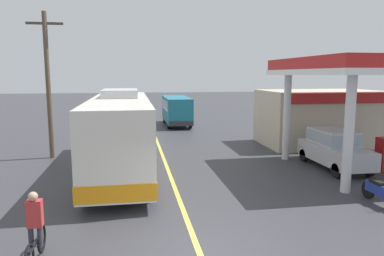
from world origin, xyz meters
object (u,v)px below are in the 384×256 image
at_px(minibus_opposing_lane, 177,108).
at_px(coach_bus_main, 121,134).
at_px(motorcycle_parked_forecourt, 379,191).
at_px(pedestrian_near_pump, 323,139).
at_px(cyclist_on_shoulder, 35,231).
at_px(car_trailing_behind_bus, 128,111).
at_px(car_at_pump, 334,147).

bearing_deg(minibus_opposing_lane, coach_bus_main, -106.57).
bearing_deg(motorcycle_parked_forecourt, minibus_opposing_lane, 102.48).
xyz_separation_m(coach_bus_main, pedestrian_near_pump, (10.63, 1.30, -0.79)).
relative_size(cyclist_on_shoulder, car_trailing_behind_bus, 0.43).
height_order(motorcycle_parked_forecourt, car_trailing_behind_bus, car_trailing_behind_bus).
bearing_deg(cyclist_on_shoulder, car_trailing_behind_bus, 85.65).
xyz_separation_m(motorcycle_parked_forecourt, pedestrian_near_pump, (1.85, 7.01, 0.49)).
relative_size(motorcycle_parked_forecourt, car_trailing_behind_bus, 0.43).
xyz_separation_m(cyclist_on_shoulder, motorcycle_parked_forecourt, (10.53, 2.15, -0.34)).
xyz_separation_m(motorcycle_parked_forecourt, car_trailing_behind_bus, (-8.61, 23.00, 0.57)).
relative_size(cyclist_on_shoulder, motorcycle_parked_forecourt, 1.01).
height_order(cyclist_on_shoulder, motorcycle_parked_forecourt, cyclist_on_shoulder).
bearing_deg(coach_bus_main, pedestrian_near_pump, 7.00).
xyz_separation_m(cyclist_on_shoulder, pedestrian_near_pump, (12.37, 9.16, 0.15)).
relative_size(coach_bus_main, pedestrian_near_pump, 6.65).
bearing_deg(car_at_pump, coach_bus_main, 174.02).
height_order(minibus_opposing_lane, cyclist_on_shoulder, minibus_opposing_lane).
bearing_deg(car_at_pump, pedestrian_near_pump, 71.61).
distance_m(car_at_pump, car_trailing_behind_bus, 20.73).
height_order(car_at_pump, cyclist_on_shoulder, car_at_pump).
xyz_separation_m(minibus_opposing_lane, cyclist_on_shoulder, (-6.06, -22.34, -0.69)).
height_order(motorcycle_parked_forecourt, pedestrian_near_pump, pedestrian_near_pump).
bearing_deg(pedestrian_near_pump, coach_bus_main, -173.00).
xyz_separation_m(car_at_pump, car_trailing_behind_bus, (-9.69, 18.33, 0.00)).
height_order(minibus_opposing_lane, motorcycle_parked_forecourt, minibus_opposing_lane).
xyz_separation_m(coach_bus_main, cyclist_on_shoulder, (-1.75, -7.85, -0.94)).
distance_m(coach_bus_main, pedestrian_near_pump, 10.74).
xyz_separation_m(minibus_opposing_lane, motorcycle_parked_forecourt, (4.47, -20.19, -1.03)).
distance_m(coach_bus_main, cyclist_on_shoulder, 8.10).
distance_m(coach_bus_main, minibus_opposing_lane, 15.12).
bearing_deg(minibus_opposing_lane, cyclist_on_shoulder, -105.17).
height_order(coach_bus_main, cyclist_on_shoulder, coach_bus_main).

